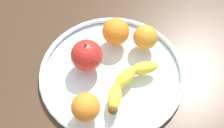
# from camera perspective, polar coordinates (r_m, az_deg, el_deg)

# --- Properties ---
(ground_plane) EXTENTS (1.53, 1.53, 0.04)m
(ground_plane) POSITION_cam_1_polar(r_m,az_deg,el_deg) (0.81, 0.00, -2.72)
(ground_plane) COLOR #402B1B
(fruit_bowl) EXTENTS (0.35, 0.35, 0.02)m
(fruit_bowl) POSITION_cam_1_polar(r_m,az_deg,el_deg) (0.78, 0.00, -1.60)
(fruit_bowl) COLOR silver
(fruit_bowl) RESTS_ON ground_plane
(banana) EXTENTS (0.18, 0.07, 0.03)m
(banana) POSITION_cam_1_polar(r_m,az_deg,el_deg) (0.74, 2.70, -3.22)
(banana) COLOR yellow
(banana) RESTS_ON fruit_bowl
(apple) EXTENTS (0.08, 0.08, 0.08)m
(apple) POSITION_cam_1_polar(r_m,az_deg,el_deg) (0.76, -4.48, 1.51)
(apple) COLOR red
(apple) RESTS_ON fruit_bowl
(orange_front_left) EXTENTS (0.07, 0.07, 0.07)m
(orange_front_left) POSITION_cam_1_polar(r_m,az_deg,el_deg) (0.80, 0.68, 5.71)
(orange_front_left) COLOR orange
(orange_front_left) RESTS_ON fruit_bowl
(orange_front_right) EXTENTS (0.06, 0.06, 0.06)m
(orange_front_right) POSITION_cam_1_polar(r_m,az_deg,el_deg) (0.69, -4.65, -7.56)
(orange_front_right) COLOR orange
(orange_front_right) RESTS_ON fruit_bowl
(orange_back_right) EXTENTS (0.06, 0.06, 0.06)m
(orange_back_right) POSITION_cam_1_polar(r_m,az_deg,el_deg) (0.80, 5.89, 4.70)
(orange_back_right) COLOR orange
(orange_back_right) RESTS_ON fruit_bowl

